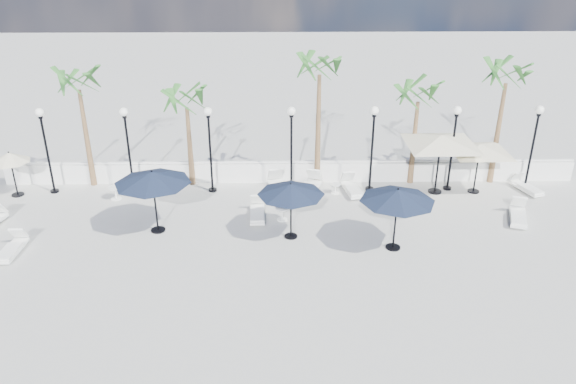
{
  "coord_description": "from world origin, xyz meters",
  "views": [
    {
      "loc": [
        -0.55,
        -16.24,
        10.49
      ],
      "look_at": [
        -0.2,
        3.1,
        1.5
      ],
      "focal_mm": 35.0,
      "sensor_mm": 36.0,
      "label": 1
    }
  ],
  "objects_px": {
    "lounger_4": "(352,188)",
    "parasol_navy_right": "(398,196)",
    "lounger_1": "(12,248)",
    "parasol_cream_sq_a": "(441,136)",
    "lounger_6": "(526,187)",
    "parasol_cream_sq_b": "(480,145)",
    "parasol_cream_small": "(10,158)",
    "lounger_5": "(257,212)",
    "lounger_7": "(518,215)",
    "lounger_2": "(280,187)",
    "parasol_navy_mid": "(291,190)",
    "parasol_navy_left": "(152,178)",
    "lounger_3": "(308,187)"
  },
  "relations": [
    {
      "from": "parasol_cream_sq_b",
      "to": "lounger_4",
      "type": "bearing_deg",
      "value": 179.79
    },
    {
      "from": "lounger_2",
      "to": "parasol_navy_mid",
      "type": "relative_size",
      "value": 0.9
    },
    {
      "from": "parasol_cream_small",
      "to": "parasol_cream_sq_a",
      "type": "bearing_deg",
      "value": 0.0
    },
    {
      "from": "lounger_3",
      "to": "lounger_5",
      "type": "height_order",
      "value": "lounger_3"
    },
    {
      "from": "parasol_cream_small",
      "to": "parasol_cream_sq_b",
      "type": "bearing_deg",
      "value": 0.0
    },
    {
      "from": "lounger_4",
      "to": "parasol_navy_right",
      "type": "xyz_separation_m",
      "value": [
        0.93,
        -4.82,
        1.89
      ]
    },
    {
      "from": "lounger_5",
      "to": "parasol_navy_right",
      "type": "height_order",
      "value": "parasol_navy_right"
    },
    {
      "from": "lounger_6",
      "to": "lounger_3",
      "type": "bearing_deg",
      "value": 161.19
    },
    {
      "from": "lounger_4",
      "to": "parasol_cream_sq_b",
      "type": "distance_m",
      "value": 5.77
    },
    {
      "from": "lounger_1",
      "to": "parasol_cream_small",
      "type": "distance_m",
      "value": 5.52
    },
    {
      "from": "lounger_1",
      "to": "lounger_4",
      "type": "relative_size",
      "value": 0.92
    },
    {
      "from": "lounger_1",
      "to": "parasol_cream_sq_a",
      "type": "height_order",
      "value": "parasol_cream_sq_a"
    },
    {
      "from": "lounger_7",
      "to": "parasol_navy_left",
      "type": "height_order",
      "value": "parasol_navy_left"
    },
    {
      "from": "lounger_7",
      "to": "parasol_navy_left",
      "type": "relative_size",
      "value": 0.68
    },
    {
      "from": "parasol_navy_right",
      "to": "parasol_cream_sq_a",
      "type": "relative_size",
      "value": 0.46
    },
    {
      "from": "parasol_navy_left",
      "to": "parasol_cream_sq_a",
      "type": "height_order",
      "value": "parasol_cream_sq_a"
    },
    {
      "from": "parasol_navy_right",
      "to": "lounger_1",
      "type": "bearing_deg",
      "value": -179.33
    },
    {
      "from": "lounger_3",
      "to": "lounger_4",
      "type": "xyz_separation_m",
      "value": [
        1.93,
        -0.0,
        -0.03
      ]
    },
    {
      "from": "lounger_2",
      "to": "lounger_5",
      "type": "bearing_deg",
      "value": -127.52
    },
    {
      "from": "lounger_3",
      "to": "parasol_navy_right",
      "type": "relative_size",
      "value": 0.82
    },
    {
      "from": "lounger_5",
      "to": "parasol_cream_small",
      "type": "xyz_separation_m",
      "value": [
        -10.57,
        2.28,
        1.53
      ]
    },
    {
      "from": "parasol_navy_right",
      "to": "parasol_navy_mid",
      "type": "bearing_deg",
      "value": 166.43
    },
    {
      "from": "lounger_2",
      "to": "parasol_navy_right",
      "type": "relative_size",
      "value": 0.84
    },
    {
      "from": "parasol_navy_right",
      "to": "lounger_7",
      "type": "bearing_deg",
      "value": 20.91
    },
    {
      "from": "lounger_2",
      "to": "parasol_navy_left",
      "type": "xyz_separation_m",
      "value": [
        -4.75,
        -3.36,
        1.96
      ]
    },
    {
      "from": "lounger_6",
      "to": "parasol_cream_sq_a",
      "type": "bearing_deg",
      "value": 161.46
    },
    {
      "from": "parasol_navy_right",
      "to": "lounger_6",
      "type": "bearing_deg",
      "value": 35.13
    },
    {
      "from": "lounger_5",
      "to": "lounger_6",
      "type": "bearing_deg",
      "value": 9.08
    },
    {
      "from": "lounger_1",
      "to": "lounger_4",
      "type": "xyz_separation_m",
      "value": [
        12.79,
        4.98,
        0.01
      ]
    },
    {
      "from": "lounger_3",
      "to": "parasol_cream_small",
      "type": "height_order",
      "value": "parasol_cream_small"
    },
    {
      "from": "lounger_2",
      "to": "parasol_cream_sq_b",
      "type": "xyz_separation_m",
      "value": [
        8.57,
        -0.02,
        1.96
      ]
    },
    {
      "from": "lounger_1",
      "to": "parasol_cream_sq_b",
      "type": "bearing_deg",
      "value": 15.94
    },
    {
      "from": "lounger_2",
      "to": "lounger_4",
      "type": "relative_size",
      "value": 1.18
    },
    {
      "from": "lounger_2",
      "to": "lounger_3",
      "type": "distance_m",
      "value": 1.22
    },
    {
      "from": "parasol_navy_mid",
      "to": "parasol_navy_left",
      "type": "bearing_deg",
      "value": 173.67
    },
    {
      "from": "parasol_navy_left",
      "to": "parasol_cream_small",
      "type": "bearing_deg",
      "value": 153.79
    },
    {
      "from": "lounger_5",
      "to": "parasol_navy_right",
      "type": "xyz_separation_m",
      "value": [
        5.03,
        -2.52,
        1.89
      ]
    },
    {
      "from": "lounger_4",
      "to": "lounger_7",
      "type": "distance_m",
      "value": 6.89
    },
    {
      "from": "parasol_navy_mid",
      "to": "lounger_5",
      "type": "bearing_deg",
      "value": 129.06
    },
    {
      "from": "parasol_navy_mid",
      "to": "parasol_cream_sq_b",
      "type": "relative_size",
      "value": 0.52
    },
    {
      "from": "lounger_7",
      "to": "parasol_cream_sq_a",
      "type": "xyz_separation_m",
      "value": [
        -2.63,
        2.74,
        2.41
      ]
    },
    {
      "from": "lounger_2",
      "to": "parasol_cream_sq_b",
      "type": "distance_m",
      "value": 8.79
    },
    {
      "from": "parasol_navy_right",
      "to": "parasol_navy_left",
      "type": "bearing_deg",
      "value": 170.59
    },
    {
      "from": "lounger_6",
      "to": "parasol_navy_left",
      "type": "relative_size",
      "value": 0.62
    },
    {
      "from": "lounger_3",
      "to": "lounger_7",
      "type": "distance_m",
      "value": 8.7
    },
    {
      "from": "lounger_4",
      "to": "lounger_6",
      "type": "bearing_deg",
      "value": -9.59
    },
    {
      "from": "lounger_7",
      "to": "parasol_cream_sq_b",
      "type": "xyz_separation_m",
      "value": [
        -0.9,
        2.74,
        1.99
      ]
    },
    {
      "from": "parasol_navy_left",
      "to": "parasol_navy_right",
      "type": "height_order",
      "value": "parasol_navy_left"
    },
    {
      "from": "parasol_cream_sq_a",
      "to": "parasol_navy_mid",
      "type": "bearing_deg",
      "value": -148.94
    },
    {
      "from": "lounger_7",
      "to": "parasol_cream_sq_b",
      "type": "bearing_deg",
      "value": 127.83
    }
  ]
}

